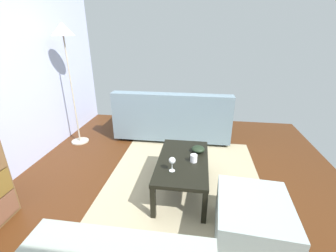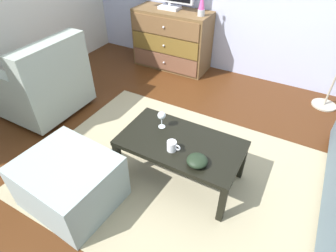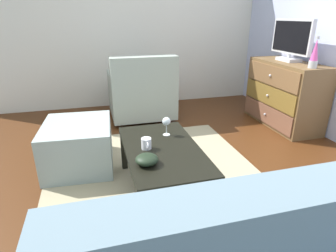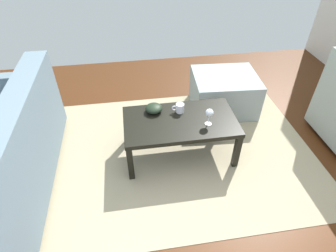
{
  "view_description": "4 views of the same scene",
  "coord_description": "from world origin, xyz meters",
  "px_view_note": "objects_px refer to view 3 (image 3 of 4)",
  "views": [
    {
      "loc": [
        -2.03,
        -0.34,
        1.72
      ],
      "look_at": [
        0.31,
        -0.01,
        0.75
      ],
      "focal_mm": 24.4,
      "sensor_mm": 36.0,
      "label": 1
    },
    {
      "loc": [
        0.9,
        -1.69,
        1.89
      ],
      "look_at": [
        0.08,
        -0.2,
        0.53
      ],
      "focal_mm": 29.21,
      "sensor_mm": 36.0,
      "label": 2
    },
    {
      "loc": [
        2.06,
        -0.66,
        1.35
      ],
      "look_at": [
        0.07,
        -0.12,
        0.53
      ],
      "focal_mm": 29.92,
      "sensor_mm": 36.0,
      "label": 3
    },
    {
      "loc": [
        0.6,
        1.69,
        1.93
      ],
      "look_at": [
        0.34,
        0.04,
        0.55
      ],
      "focal_mm": 29.45,
      "sensor_mm": 36.0,
      "label": 4
    }
  ],
  "objects_px": {
    "dresser": "(284,94)",
    "lava_lamp": "(315,54)",
    "tv": "(291,39)",
    "coffee_table": "(163,153)",
    "ottoman": "(79,145)",
    "bowl_decorative": "(147,159)",
    "mug": "(146,144)",
    "wine_glass": "(166,122)",
    "armchair": "(142,94)"
  },
  "relations": [
    {
      "from": "wine_glass",
      "to": "mug",
      "type": "height_order",
      "value": "wine_glass"
    },
    {
      "from": "bowl_decorative",
      "to": "ottoman",
      "type": "bearing_deg",
      "value": -150.25
    },
    {
      "from": "tv",
      "to": "dresser",
      "type": "bearing_deg",
      "value": -23.7
    },
    {
      "from": "lava_lamp",
      "to": "armchair",
      "type": "relative_size",
      "value": 0.38
    },
    {
      "from": "coffee_table",
      "to": "ottoman",
      "type": "height_order",
      "value": "ottoman"
    },
    {
      "from": "lava_lamp",
      "to": "coffee_table",
      "type": "relative_size",
      "value": 0.33
    },
    {
      "from": "tv",
      "to": "wine_glass",
      "type": "xyz_separation_m",
      "value": [
        0.91,
        -1.81,
        -0.55
      ]
    },
    {
      "from": "armchair",
      "to": "coffee_table",
      "type": "bearing_deg",
      "value": -5.19
    },
    {
      "from": "wine_glass",
      "to": "dresser",
      "type": "bearing_deg",
      "value": 115.64
    },
    {
      "from": "tv",
      "to": "lava_lamp",
      "type": "relative_size",
      "value": 2.04
    },
    {
      "from": "tv",
      "to": "bowl_decorative",
      "type": "relative_size",
      "value": 4.27
    },
    {
      "from": "wine_glass",
      "to": "mug",
      "type": "distance_m",
      "value": 0.31
    },
    {
      "from": "lava_lamp",
      "to": "coffee_table",
      "type": "bearing_deg",
      "value": -70.43
    },
    {
      "from": "lava_lamp",
      "to": "armchair",
      "type": "distance_m",
      "value": 2.11
    },
    {
      "from": "tv",
      "to": "bowl_decorative",
      "type": "bearing_deg",
      "value": -56.66
    },
    {
      "from": "dresser",
      "to": "coffee_table",
      "type": "bearing_deg",
      "value": -59.92
    },
    {
      "from": "armchair",
      "to": "mug",
      "type": "bearing_deg",
      "value": -9.07
    },
    {
      "from": "coffee_table",
      "to": "ottoman",
      "type": "relative_size",
      "value": 1.44
    },
    {
      "from": "tv",
      "to": "lava_lamp",
      "type": "distance_m",
      "value": 0.51
    },
    {
      "from": "dresser",
      "to": "armchair",
      "type": "distance_m",
      "value": 1.85
    },
    {
      "from": "dresser",
      "to": "tv",
      "type": "xyz_separation_m",
      "value": [
        -0.05,
        0.02,
        0.66
      ]
    },
    {
      "from": "dresser",
      "to": "ottoman",
      "type": "bearing_deg",
      "value": -79.87
    },
    {
      "from": "coffee_table",
      "to": "tv",
      "type": "bearing_deg",
      "value": 120.99
    },
    {
      "from": "coffee_table",
      "to": "wine_glass",
      "type": "bearing_deg",
      "value": 157.97
    },
    {
      "from": "tv",
      "to": "coffee_table",
      "type": "xyz_separation_m",
      "value": [
        1.14,
        -1.9,
        -0.72
      ]
    },
    {
      "from": "coffee_table",
      "to": "bowl_decorative",
      "type": "bearing_deg",
      "value": -36.98
    },
    {
      "from": "wine_glass",
      "to": "ottoman",
      "type": "height_order",
      "value": "wine_glass"
    },
    {
      "from": "wine_glass",
      "to": "mug",
      "type": "xyz_separation_m",
      "value": [
        0.22,
        -0.21,
        -0.07
      ]
    },
    {
      "from": "ottoman",
      "to": "wine_glass",
      "type": "bearing_deg",
      "value": 61.44
    },
    {
      "from": "tv",
      "to": "bowl_decorative",
      "type": "distance_m",
      "value": 2.55
    },
    {
      "from": "lava_lamp",
      "to": "mug",
      "type": "bearing_deg",
      "value": -71.96
    },
    {
      "from": "ottoman",
      "to": "armchair",
      "type": "bearing_deg",
      "value": 144.84
    },
    {
      "from": "bowl_decorative",
      "to": "armchair",
      "type": "xyz_separation_m",
      "value": [
        -2.01,
        0.33,
        -0.09
      ]
    },
    {
      "from": "lava_lamp",
      "to": "armchair",
      "type": "xyz_separation_m",
      "value": [
        -1.14,
        -1.67,
        -0.61
      ]
    },
    {
      "from": "coffee_table",
      "to": "armchair",
      "type": "distance_m",
      "value": 1.8
    },
    {
      "from": "mug",
      "to": "coffee_table",
      "type": "bearing_deg",
      "value": 82.57
    },
    {
      "from": "tv",
      "to": "armchair",
      "type": "xyz_separation_m",
      "value": [
        -0.65,
        -1.74,
        -0.72
      ]
    },
    {
      "from": "mug",
      "to": "dresser",
      "type": "bearing_deg",
      "value": 118.21
    },
    {
      "from": "wine_glass",
      "to": "bowl_decorative",
      "type": "distance_m",
      "value": 0.52
    },
    {
      "from": "coffee_table",
      "to": "lava_lamp",
      "type": "bearing_deg",
      "value": 109.57
    },
    {
      "from": "dresser",
      "to": "ottoman",
      "type": "height_order",
      "value": "dresser"
    },
    {
      "from": "dresser",
      "to": "lava_lamp",
      "type": "xyz_separation_m",
      "value": [
        0.44,
        -0.04,
        0.55
      ]
    },
    {
      "from": "coffee_table",
      "to": "bowl_decorative",
      "type": "height_order",
      "value": "bowl_decorative"
    },
    {
      "from": "wine_glass",
      "to": "bowl_decorative",
      "type": "bearing_deg",
      "value": -29.82
    },
    {
      "from": "coffee_table",
      "to": "armchair",
      "type": "xyz_separation_m",
      "value": [
        -1.79,
        0.16,
        -0.0
      ]
    },
    {
      "from": "lava_lamp",
      "to": "wine_glass",
      "type": "relative_size",
      "value": 2.1
    },
    {
      "from": "coffee_table",
      "to": "ottoman",
      "type": "bearing_deg",
      "value": -134.37
    },
    {
      "from": "ottoman",
      "to": "coffee_table",
      "type": "bearing_deg",
      "value": 45.63
    },
    {
      "from": "coffee_table",
      "to": "armchair",
      "type": "height_order",
      "value": "armchair"
    },
    {
      "from": "armchair",
      "to": "wine_glass",
      "type": "bearing_deg",
      "value": -2.54
    }
  ]
}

